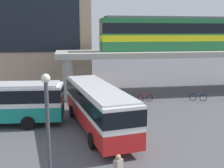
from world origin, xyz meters
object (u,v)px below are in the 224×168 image
Objects in this scene: bicycle_blue at (198,97)px; bicycle_green at (115,98)px; bicycle_red at (145,98)px; bus_main at (97,103)px; train at (203,33)px.

bicycle_green is at bearing 173.17° from bicycle_blue.
bus_main is at bearing -128.35° from bicycle_red.
bicycle_green is (-8.58, 1.03, 0.00)m from bicycle_blue.
bicycle_green is (-11.12, -3.65, -6.50)m from train.
train is at bearing 39.61° from bus_main.
train is 8.40m from bicycle_blue.
bicycle_green is at bearing 169.00° from bicycle_red.
bus_main is 6.38× the size of bicycle_red.
train is at bearing 61.49° from bicycle_blue.
bicycle_red and bicycle_blue have the same top height.
bus_main is at bearing -140.39° from train.
train is 13.54× the size of bicycle_green.
train is 18.59m from bus_main.
bus_main is 6.33× the size of bicycle_green.
bus_main is 6.83× the size of bicycle_blue.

